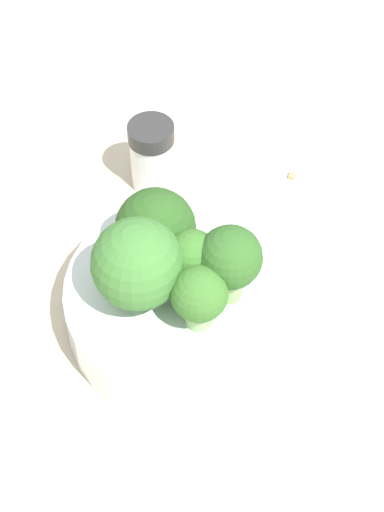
# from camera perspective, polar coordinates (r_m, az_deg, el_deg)

# --- Properties ---
(ground_plane) EXTENTS (3.00, 3.00, 0.00)m
(ground_plane) POSITION_cam_1_polar(r_m,az_deg,el_deg) (0.59, 0.00, -4.12)
(ground_plane) COLOR beige
(bowl) EXTENTS (0.17, 0.17, 0.04)m
(bowl) POSITION_cam_1_polar(r_m,az_deg,el_deg) (0.58, 0.00, -3.13)
(bowl) COLOR silver
(bowl) RESTS_ON ground_plane
(broccoli_floret_0) EXTENTS (0.04, 0.04, 0.06)m
(broccoli_floret_0) POSITION_cam_1_polar(r_m,az_deg,el_deg) (0.54, 2.55, -0.28)
(broccoli_floret_0) COLOR #84AD66
(broccoli_floret_0) RESTS_ON bowl
(broccoli_floret_1) EXTENTS (0.06, 0.06, 0.07)m
(broccoli_floret_1) POSITION_cam_1_polar(r_m,az_deg,el_deg) (0.53, -3.65, -0.57)
(broccoli_floret_1) COLOR #8EB770
(broccoli_floret_1) RESTS_ON bowl
(broccoli_floret_2) EXTENTS (0.05, 0.05, 0.05)m
(broccoli_floret_2) POSITION_cam_1_polar(r_m,az_deg,el_deg) (0.56, -2.27, 1.96)
(broccoli_floret_2) COLOR #7A9E5B
(broccoli_floret_2) RESTS_ON bowl
(broccoli_floret_3) EXTENTS (0.03, 0.03, 0.05)m
(broccoli_floret_3) POSITION_cam_1_polar(r_m,az_deg,el_deg) (0.54, 0.31, -0.25)
(broccoli_floret_3) COLOR #84AD66
(broccoli_floret_3) RESTS_ON bowl
(broccoli_floret_4) EXTENTS (0.04, 0.04, 0.05)m
(broccoli_floret_4) POSITION_cam_1_polar(r_m,az_deg,el_deg) (0.53, 0.49, -2.69)
(broccoli_floret_4) COLOR #8EB770
(broccoli_floret_4) RESTS_ON bowl
(pepper_shaker) EXTENTS (0.04, 0.04, 0.06)m
(pepper_shaker) POSITION_cam_1_polar(r_m,az_deg,el_deg) (0.66, -2.69, 6.74)
(pepper_shaker) COLOR silver
(pepper_shaker) RESTS_ON ground_plane
(almond_crumb_0) EXTENTS (0.01, 0.01, 0.01)m
(almond_crumb_0) POSITION_cam_1_polar(r_m,az_deg,el_deg) (0.68, 6.68, 5.44)
(almond_crumb_0) COLOR tan
(almond_crumb_0) RESTS_ON ground_plane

